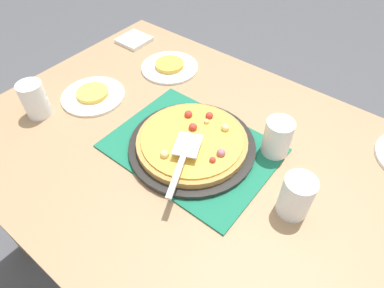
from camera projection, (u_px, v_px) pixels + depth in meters
ground_plane at (192, 257)px, 1.55m from camera, size 8.00×8.00×0.00m
dining_table at (192, 171)px, 1.09m from camera, size 1.40×1.00×0.75m
placemat at (192, 148)px, 1.00m from camera, size 0.48×0.36×0.01m
pizza_pan at (192, 146)px, 1.00m from camera, size 0.38×0.38×0.01m
pizza at (192, 141)px, 0.98m from camera, size 0.33×0.33×0.05m
plate_near_left at (93, 96)px, 1.17m from camera, size 0.22×0.22×0.01m
plate_far_right at (170, 67)px, 1.29m from camera, size 0.22×0.22×0.01m
served_slice_left at (92, 93)px, 1.16m from camera, size 0.11×0.11×0.02m
served_slice_right at (170, 65)px, 1.28m from camera, size 0.11×0.11×0.02m
cup_near at (277, 138)px, 0.95m from camera, size 0.08×0.08×0.12m
cup_far at (35, 99)px, 1.07m from camera, size 0.08×0.08×0.12m
cup_corner at (296, 196)px, 0.82m from camera, size 0.08×0.08×0.12m
pizza_server at (183, 157)px, 0.89m from camera, size 0.13×0.23×0.01m
napkin_stack at (134, 40)px, 1.43m from camera, size 0.12×0.12×0.02m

